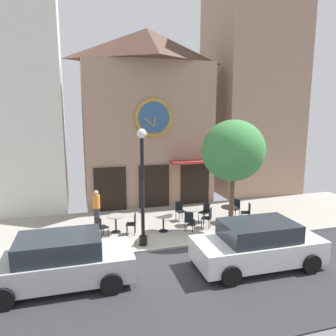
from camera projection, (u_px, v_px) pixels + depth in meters
ground_plane at (176, 248)px, 12.27m from camera, size 24.13×10.81×0.13m
clock_building at (148, 115)px, 17.93m from camera, size 7.04×4.13×9.52m
neighbor_building_right at (251, 85)px, 20.57m from camera, size 5.15×4.95×13.58m
street_lamp at (142, 188)px, 12.14m from camera, size 0.36×0.36×4.53m
street_tree at (233, 151)px, 13.21m from camera, size 2.67×2.40×4.82m
cafe_table_center at (116, 220)px, 13.75m from camera, size 0.75×0.75×0.75m
cafe_table_center_left at (163, 219)px, 13.86m from camera, size 0.80×0.80×0.73m
cafe_table_near_curb at (192, 215)px, 14.66m from camera, size 0.60×0.60×0.73m
cafe_table_rightmost at (229, 211)px, 15.00m from camera, size 0.78×0.78×0.74m
cafe_chair_near_tree at (205, 211)px, 15.12m from camera, size 0.53×0.53×0.90m
cafe_chair_corner at (189, 220)px, 13.84m from camera, size 0.55×0.55×0.90m
cafe_chair_outer at (247, 211)px, 15.07m from camera, size 0.52×0.52×0.90m
cafe_chair_curbside at (133, 222)px, 13.55m from camera, size 0.50×0.50×0.90m
cafe_chair_facing_wall at (180, 209)px, 15.30m from camera, size 0.46×0.46×0.90m
cafe_chair_by_entrance at (208, 216)px, 14.29m from camera, size 0.56×0.56×0.90m
cafe_chair_right_end at (101, 226)px, 13.12m from camera, size 0.55×0.55×0.90m
cafe_chair_near_lamp at (235, 207)px, 15.69m from camera, size 0.54×0.54×0.90m
pedestrian_orange at (97, 208)px, 14.45m from camera, size 0.44×0.44×1.67m
parked_car_silver at (60, 261)px, 9.55m from camera, size 4.32×2.07×1.55m
parked_car_white at (258, 245)px, 10.73m from camera, size 4.32×2.06×1.55m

